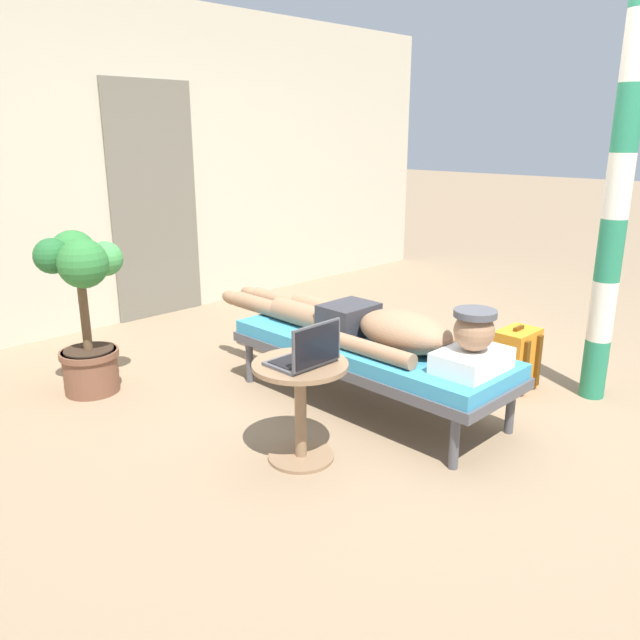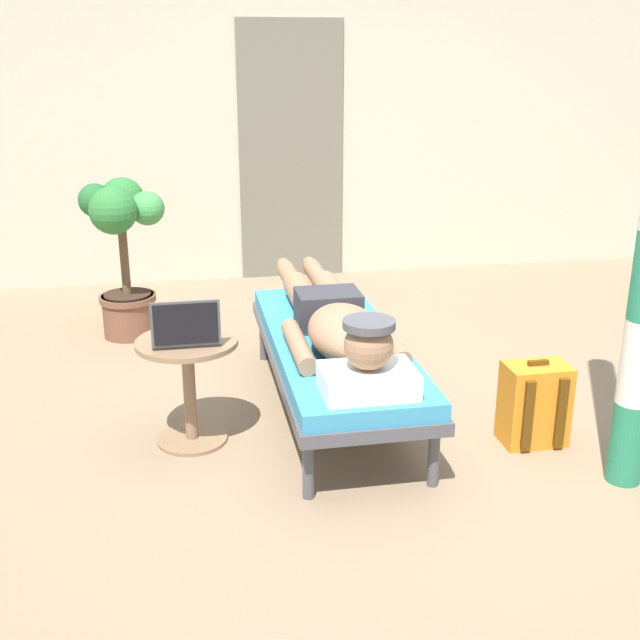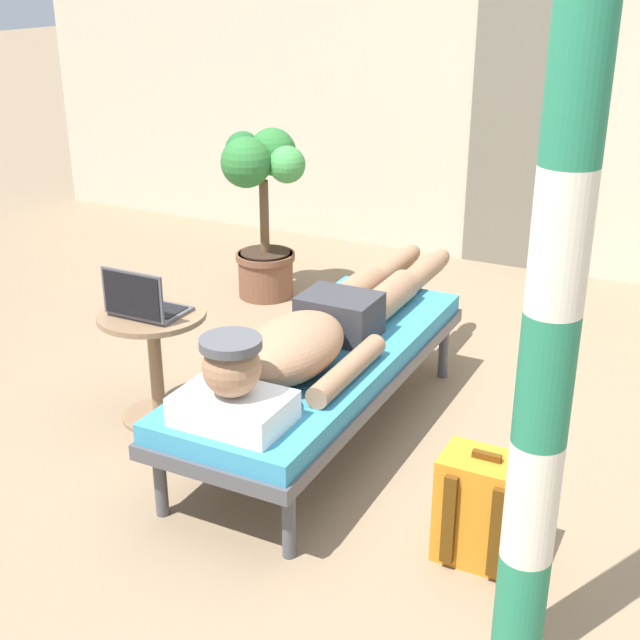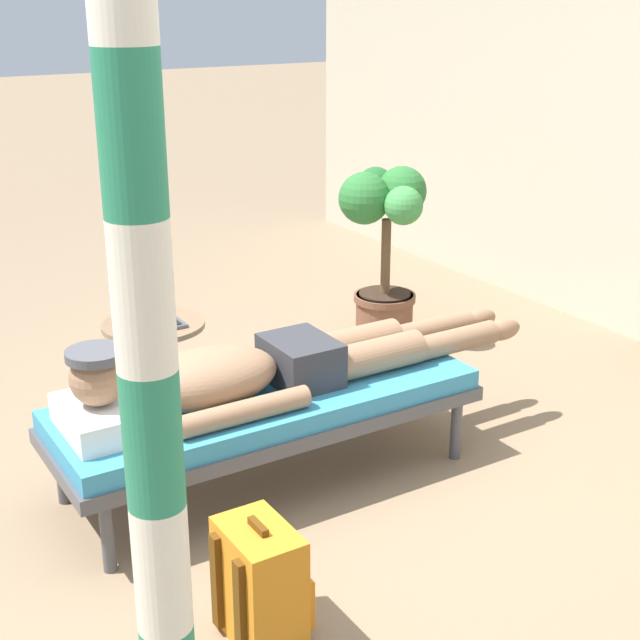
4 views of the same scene
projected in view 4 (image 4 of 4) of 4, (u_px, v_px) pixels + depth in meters
ground_plane at (262, 515)px, 3.65m from camera, size 40.00×40.00×0.00m
lounge_chair at (267, 406)px, 3.81m from camera, size 0.65×1.81×0.42m
person_reclining at (259, 369)px, 3.73m from camera, size 0.53×2.17×0.33m
side_table at (156, 355)px, 4.30m from camera, size 0.48×0.48×0.52m
laptop at (142, 312)px, 4.20m from camera, size 0.31×0.24×0.23m
backpack at (261, 584)px, 2.91m from camera, size 0.30×0.26×0.42m
potted_plant at (384, 239)px, 5.28m from camera, size 0.53×0.52×1.04m
porch_post at (143, 296)px, 2.13m from camera, size 0.15×0.15×2.63m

